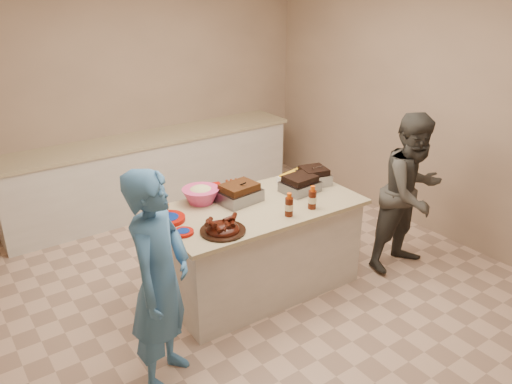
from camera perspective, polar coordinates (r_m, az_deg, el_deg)
room at (r=4.63m, az=0.33°, el=-11.05°), size 4.50×5.00×2.70m
back_counter at (r=6.15m, az=-11.67°, el=2.19°), size 3.60×0.64×0.90m
island at (r=4.66m, az=0.36°, el=-10.74°), size 1.77×0.97×0.83m
rib_platter at (r=3.82m, az=-3.80°, el=-4.56°), size 0.36×0.36×0.14m
pulled_pork_tray at (r=4.32m, az=-1.90°, el=-1.10°), size 0.38×0.30×0.11m
brisket_tray at (r=4.54m, az=5.02°, el=0.07°), size 0.33×0.28×0.09m
roasting_pan at (r=4.73m, az=6.56°, el=1.00°), size 0.32×0.32×0.11m
coleslaw_bowl at (r=4.32m, az=-6.27°, el=-1.19°), size 0.33×0.33×0.22m
sausage_plate at (r=4.56m, az=-1.68°, el=0.27°), size 0.34×0.34×0.05m
mac_cheese_dish at (r=4.76m, az=4.62°, el=1.20°), size 0.36×0.29×0.08m
bbq_bottle_a at (r=4.07m, az=3.76°, el=-2.71°), size 0.07×0.07×0.20m
bbq_bottle_b at (r=4.22m, az=6.39°, el=-1.87°), size 0.07×0.07×0.20m
mustard_bottle at (r=4.28m, az=-2.00°, el=-1.30°), size 0.04×0.04×0.11m
sauce_bowl at (r=4.36m, az=-0.21°, el=-0.85°), size 0.14×0.05×0.14m
plate_stack_large at (r=4.04m, az=-10.00°, el=-3.25°), size 0.28×0.28×0.03m
plate_stack_small at (r=3.82m, az=-8.30°, el=-4.73°), size 0.16×0.16×0.02m
plastic_cup at (r=4.12m, az=-10.57°, el=-2.72°), size 0.11×0.11×0.11m
basket_stack at (r=4.41m, az=-5.21°, el=-0.63°), size 0.24×0.20×0.11m
guest_blue at (r=3.84m, az=-10.00°, el=-19.96°), size 1.47×1.56×0.38m
guest_gray at (r=5.21m, az=16.37°, el=-7.82°), size 0.75×1.53×0.58m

